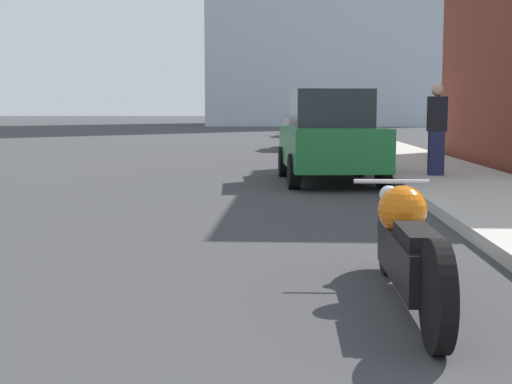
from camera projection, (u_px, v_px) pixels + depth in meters
sidewalk at (348, 134)px, 40.17m from camera, size 2.42×240.00×0.15m
motorcycle at (407, 247)px, 5.11m from camera, size 0.62×2.67×0.83m
parked_car_green at (330, 137)px, 13.88m from camera, size 2.07×4.13×1.79m
parked_car_silver at (311, 125)px, 26.34m from camera, size 2.03×4.43×1.71m
parked_car_blue at (306, 121)px, 39.13m from camera, size 2.14×4.57×1.69m
pedestrian at (437, 128)px, 13.71m from camera, size 0.36×0.25×1.76m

